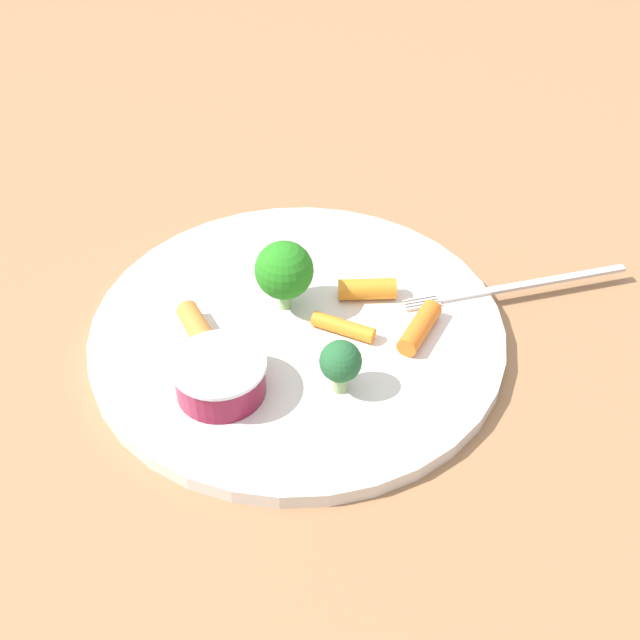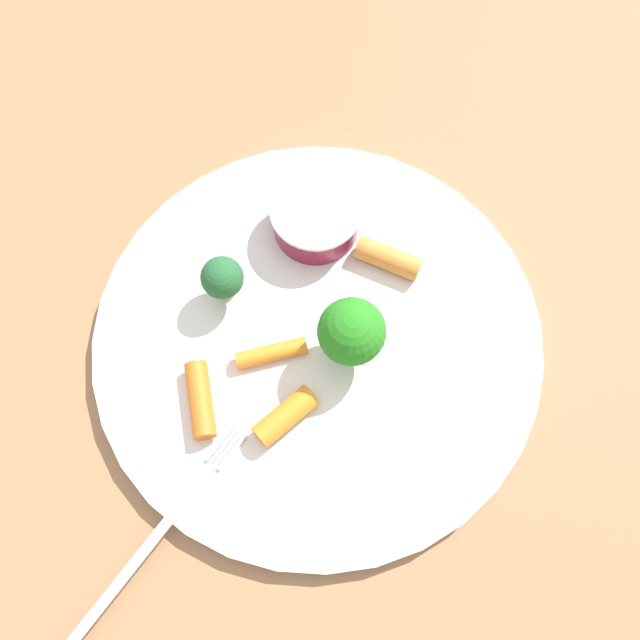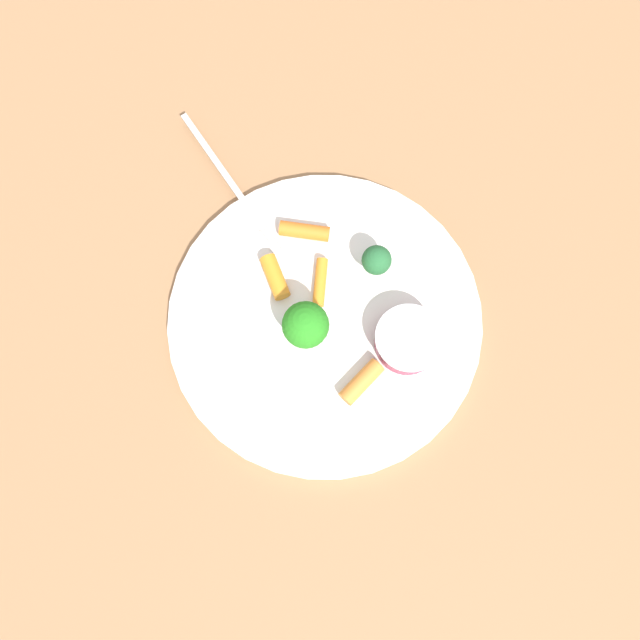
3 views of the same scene
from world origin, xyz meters
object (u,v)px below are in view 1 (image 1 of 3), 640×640
object	(u,v)px
broccoli_floret_0	(284,271)
fork	(513,287)
carrot_stick_2	(343,327)
broccoli_floret_1	(341,363)
carrot_stick_3	(420,328)
carrot_stick_1	(367,289)
carrot_stick_0	(198,328)
sauce_cup	(220,377)
plate	(297,332)

from	to	relation	value
broccoli_floret_0	fork	size ratio (longest dim) A/B	0.34
broccoli_floret_0	carrot_stick_2	bearing A→B (deg)	-76.20
carrot_stick_2	fork	bearing A→B (deg)	-21.26
broccoli_floret_1	carrot_stick_3	size ratio (longest dim) A/B	0.82
carrot_stick_1	fork	xyz separation A→B (m)	(0.09, -0.07, -0.01)
carrot_stick_0	fork	world-z (taller)	carrot_stick_0
sauce_cup	fork	world-z (taller)	sauce_cup
broccoli_floret_0	broccoli_floret_1	world-z (taller)	broccoli_floret_0
carrot_stick_0	carrot_stick_2	xyz separation A→B (m)	(0.08, -0.07, -0.00)
carrot_stick_2	fork	world-z (taller)	carrot_stick_2
carrot_stick_2	carrot_stick_3	distance (m)	0.06
broccoli_floret_0	fork	distance (m)	0.19
carrot_stick_2	fork	distance (m)	0.15
plate	broccoli_floret_0	world-z (taller)	broccoli_floret_0
sauce_cup	carrot_stick_0	size ratio (longest dim) A/B	1.39
plate	sauce_cup	bearing A→B (deg)	-169.89
broccoli_floret_0	carrot_stick_1	bearing A→B (deg)	-32.30
carrot_stick_0	carrot_stick_3	world-z (taller)	carrot_stick_0
carrot_stick_1	carrot_stick_3	xyz separation A→B (m)	(-0.00, -0.06, -0.00)
fork	carrot_stick_1	bearing A→B (deg)	143.17
plate	broccoli_floret_1	xyz separation A→B (m)	(-0.02, -0.07, 0.03)
carrot_stick_1	carrot_stick_0	bearing A→B (deg)	157.27
carrot_stick_1	carrot_stick_2	xyz separation A→B (m)	(-0.04, -0.02, -0.00)
broccoli_floret_1	carrot_stick_0	xyz separation A→B (m)	(-0.04, 0.11, -0.02)
carrot_stick_0	carrot_stick_2	distance (m)	0.11
carrot_stick_0	carrot_stick_2	size ratio (longest dim) A/B	0.97
broccoli_floret_1	carrot_stick_1	xyz separation A→B (m)	(0.08, 0.06, -0.02)
sauce_cup	carrot_stick_2	size ratio (longest dim) A/B	1.35
sauce_cup	broccoli_floret_0	xyz separation A→B (m)	(0.09, 0.04, 0.02)
sauce_cup	broccoli_floret_1	distance (m)	0.08
carrot_stick_1	carrot_stick_2	bearing A→B (deg)	-157.47
carrot_stick_0	fork	size ratio (longest dim) A/B	0.28
sauce_cup	carrot_stick_3	bearing A→B (deg)	-20.46
carrot_stick_2	plate	bearing A→B (deg)	126.28
plate	broccoli_floret_1	bearing A→B (deg)	-106.10
broccoli_floret_0	carrot_stick_2	size ratio (longest dim) A/B	1.20
sauce_cup	broccoli_floret_1	bearing A→B (deg)	-40.52
sauce_cup	broccoli_floret_1	world-z (taller)	broccoli_floret_1
plate	carrot_stick_3	bearing A→B (deg)	-48.28
broccoli_floret_0	carrot_stick_3	world-z (taller)	broccoli_floret_0
sauce_cup	broccoli_floret_0	size ratio (longest dim) A/B	1.13
broccoli_floret_1	carrot_stick_2	xyz separation A→B (m)	(0.04, 0.04, -0.02)
plate	broccoli_floret_1	distance (m)	0.08
sauce_cup	broccoli_floret_0	bearing A→B (deg)	22.83
sauce_cup	plate	bearing A→B (deg)	10.11
broccoli_floret_0	carrot_stick_0	distance (m)	0.08
plate	carrot_stick_1	bearing A→B (deg)	-9.98
carrot_stick_0	fork	xyz separation A→B (m)	(0.22, -0.12, -0.01)
carrot_stick_3	carrot_stick_0	bearing A→B (deg)	138.28
plate	fork	distance (m)	0.18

